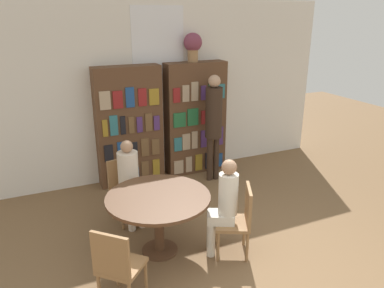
% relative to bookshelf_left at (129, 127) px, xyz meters
% --- Properties ---
extents(wall_back, '(6.40, 0.07, 3.00)m').
position_rel_bookshelf_left_xyz_m(wall_back, '(0.61, 0.19, 0.51)').
color(wall_back, silver).
rests_on(wall_back, ground_plane).
extents(bookshelf_left, '(1.09, 0.34, 1.99)m').
position_rel_bookshelf_left_xyz_m(bookshelf_left, '(0.00, 0.00, 0.00)').
color(bookshelf_left, brown).
rests_on(bookshelf_left, ground_plane).
extents(bookshelf_right, '(1.09, 0.34, 1.99)m').
position_rel_bookshelf_left_xyz_m(bookshelf_right, '(1.21, 0.00, -0.00)').
color(bookshelf_right, brown).
rests_on(bookshelf_right, ground_plane).
extents(flower_vase, '(0.31, 0.31, 0.48)m').
position_rel_bookshelf_left_xyz_m(flower_vase, '(1.16, 0.00, 1.29)').
color(flower_vase, '#997047').
rests_on(flower_vase, bookshelf_right).
extents(reading_table, '(1.24, 1.24, 0.76)m').
position_rel_bookshelf_left_xyz_m(reading_table, '(-0.24, -2.13, -0.36)').
color(reading_table, brown).
rests_on(reading_table, ground_plane).
extents(chair_near_camera, '(0.57, 0.57, 0.88)m').
position_rel_bookshelf_left_xyz_m(chair_near_camera, '(-0.91, -2.82, -0.51)').
color(chair_near_camera, olive).
rests_on(chair_near_camera, ground_plane).
extents(chair_left_side, '(0.46, 0.46, 0.88)m').
position_rel_bookshelf_left_xyz_m(chair_left_side, '(-0.41, -1.19, -0.51)').
color(chair_left_side, olive).
rests_on(chair_left_side, ground_plane).
extents(chair_far_side, '(0.53, 0.53, 0.88)m').
position_rel_bookshelf_left_xyz_m(chair_far_side, '(0.62, -2.55, -0.51)').
color(chair_far_side, olive).
rests_on(chair_far_side, ground_plane).
extents(seated_reader_left, '(0.33, 0.40, 1.22)m').
position_rel_bookshelf_left_xyz_m(seated_reader_left, '(-0.38, -1.36, -0.30)').
color(seated_reader_left, beige).
rests_on(seated_reader_left, ground_plane).
extents(seated_reader_right, '(0.39, 0.35, 1.23)m').
position_rel_bookshelf_left_xyz_m(seated_reader_right, '(0.45, -2.47, -0.31)').
color(seated_reader_right, silver).
rests_on(seated_reader_right, ground_plane).
extents(librarian_standing, '(0.28, 0.55, 1.84)m').
position_rel_bookshelf_left_xyz_m(librarian_standing, '(1.32, -0.50, 0.13)').
color(librarian_standing, '#332319').
rests_on(librarian_standing, ground_plane).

